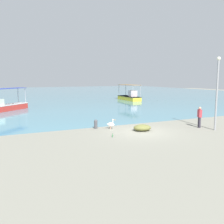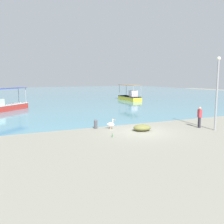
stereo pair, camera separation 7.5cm
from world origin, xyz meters
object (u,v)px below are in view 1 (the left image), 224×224
pelican (111,124)px  lamp_post (217,89)px  fisherman_standing (200,116)px  glass_bottle (113,136)px  mooring_bollard (96,124)px  fishing_boat_far_right (4,106)px  net_pile (142,128)px  fishing_boat_outer (130,97)px

pelican → lamp_post: 8.47m
fisherman_standing → glass_bottle: bearing=-179.7°
lamp_post → mooring_bollard: (-8.09, 4.40, -2.73)m
fishing_boat_far_right → mooring_bollard: size_ratio=7.78×
pelican → fisherman_standing: fisherman_standing is taller
lamp_post → mooring_bollard: 9.61m
net_pile → mooring_bollard: bearing=142.7°
lamp_post → fisherman_standing: (-0.38, 1.25, -2.22)m
fishing_boat_far_right → pelican: fishing_boat_far_right is taller
fishing_boat_outer → glass_bottle: fishing_boat_outer is taller
pelican → net_pile: 2.48m
pelican → fishing_boat_far_right: bearing=115.6°
glass_bottle → fisherman_standing: bearing=0.3°
pelican → glass_bottle: 2.79m
mooring_bollard → glass_bottle: (-0.02, -3.18, -0.28)m
pelican → glass_bottle: (-1.06, -2.56, -0.27)m
fishing_boat_far_right → pelican: 16.75m
fisherman_standing → fishing_boat_far_right: bearing=128.3°
pelican → net_pile: bearing=-40.4°
mooring_bollard → fisherman_standing: fisherman_standing is taller
fishing_boat_outer → net_pile: (-11.68, -22.98, -0.41)m
fishing_boat_outer → mooring_bollard: fishing_boat_outer is taller
mooring_bollard → fishing_boat_outer: bearing=54.9°
pelican → net_pile: size_ratio=0.58×
fishing_boat_outer → fisherman_standing: fishing_boat_outer is taller
fishing_boat_outer → pelican: (-13.56, -21.38, -0.27)m
fishing_boat_far_right → net_pile: fishing_boat_far_right is taller
fishing_boat_far_right → glass_bottle: (6.18, -17.66, -0.53)m
pelican → glass_bottle: pelican is taller
pelican → mooring_bollard: size_ratio=1.09×
fishing_boat_far_right → pelican: size_ratio=7.13×
fishing_boat_outer → net_pile: 25.78m
pelican → mooring_bollard: pelican is taller
fishing_boat_outer → lamp_post: 26.10m
pelican → fisherman_standing: 7.16m
fishing_boat_outer → mooring_bollard: bearing=-125.1°
pelican → lamp_post: (7.06, -3.78, 2.75)m
pelican → fisherman_standing: size_ratio=0.47×
fisherman_standing → glass_bottle: fisherman_standing is taller
fishing_boat_far_right → fisherman_standing: 22.46m
fishing_boat_far_right → mooring_bollard: fishing_boat_far_right is taller
fishing_boat_outer → fisherman_standing: bearing=-106.1°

